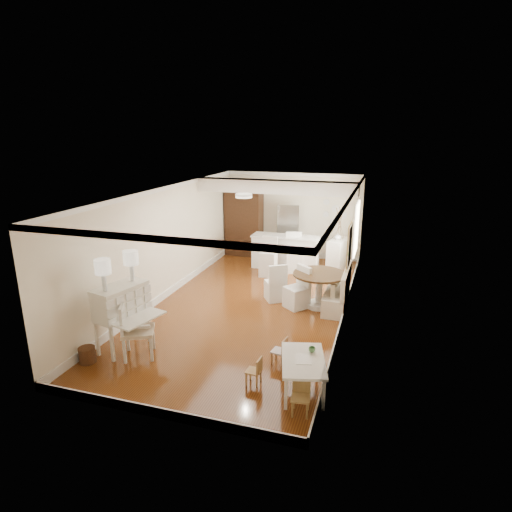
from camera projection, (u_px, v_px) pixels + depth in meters
The scene contains 20 objects.
room at pixel (257, 223), 10.19m from camera, with size 9.00×9.04×2.82m.
secretary_bureau at pixel (122, 317), 8.20m from camera, with size 1.02×1.04×1.31m, color white.
gustavian_armchair at pixel (138, 330), 7.96m from camera, with size 0.61×0.61×1.07m, color silver.
wicker_basket at pixel (87, 355), 7.84m from camera, with size 0.30×0.30×0.30m, color #4E2D18.
kids_table at pixel (303, 375), 6.95m from camera, with size 0.68×1.14×0.57m, color silver.
kids_chair_a at pixel (254, 371), 7.14m from camera, with size 0.24×0.24×0.50m, color tan.
kids_chair_b at pixel (279, 351), 7.75m from camera, with size 0.26×0.26×0.53m, color #AB794E.
kids_chair_c at pixel (301, 397), 6.37m from camera, with size 0.28×0.28×0.57m, color #9F7E48.
banquette at pixel (337, 288), 10.22m from camera, with size 0.52×1.60×0.98m, color silver.
dining_table at pixel (319, 290), 10.22m from camera, with size 1.26×1.26×0.86m, color #472E17.
slip_chair_near at pixel (297, 287), 10.19m from camera, with size 0.48×0.50×1.01m, color white.
slip_chair_far at pixel (275, 281), 10.66m from camera, with size 0.46×0.48×0.97m, color white.
breakfast_counter at pixel (285, 252), 13.13m from camera, with size 2.05×0.65×1.03m, color white.
bar_stool_left at pixel (268, 257), 12.44m from camera, with size 0.46×0.46×1.14m, color white.
bar_stool_right at pixel (294, 253), 12.79m from camera, with size 0.48×0.48×1.19m, color white.
pantry_cabinet at pixel (244, 222), 14.43m from camera, with size 1.20×0.60×2.30m, color #381E11.
fridge at pixel (299, 233), 13.93m from camera, with size 0.75×0.65×1.80m, color silver.
sideboard at pixel (338, 254), 13.10m from camera, with size 0.43×0.97×0.93m, color silver.
pencil_cup at pixel (312, 350), 7.09m from camera, with size 0.11×0.11×0.09m, color #559158.
branch_vase at pixel (338, 236), 12.93m from camera, with size 0.20×0.20×0.21m, color white.
Camera 1 is at (2.99, -9.23, 4.10)m, focal length 30.00 mm.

